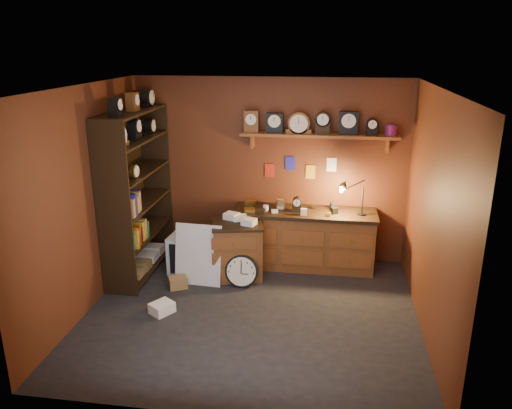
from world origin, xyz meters
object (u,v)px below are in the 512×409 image
object	(u,v)px
workbench	(304,235)
low_cabinet	(238,248)
big_round_clock	(242,271)
shelving_unit	(134,187)

from	to	relation	value
workbench	low_cabinet	distance (m)	1.02
workbench	big_round_clock	bearing A→B (deg)	-134.83
shelving_unit	big_round_clock	size ratio (longest dim) A/B	5.69
low_cabinet	big_round_clock	bearing A→B (deg)	-82.52
low_cabinet	big_round_clock	xyz separation A→B (m)	(0.11, -0.30, -0.21)
low_cabinet	shelving_unit	bearing A→B (deg)	167.63
workbench	big_round_clock	distance (m)	1.15
shelving_unit	workbench	size ratio (longest dim) A/B	1.25
shelving_unit	workbench	xyz separation A→B (m)	(2.34, 0.49, -0.78)
low_cabinet	big_round_clock	world-z (taller)	low_cabinet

